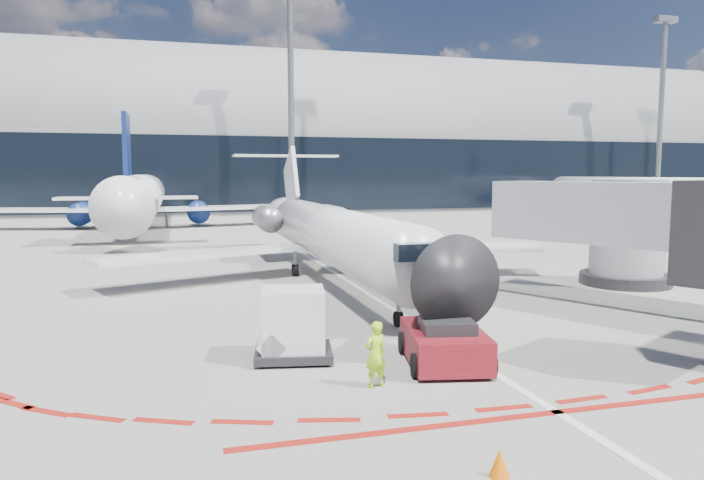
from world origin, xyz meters
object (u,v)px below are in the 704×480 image
object	(u,v)px
regional_jet	(329,232)
uld_container	(293,325)
pushback_tug	(445,344)
ramp_worker	(375,354)

from	to	relation	value
regional_jet	uld_container	bearing A→B (deg)	-107.82
regional_jet	uld_container	size ratio (longest dim) A/B	11.48
pushback_tug	ramp_worker	bearing A→B (deg)	-141.12
regional_jet	pushback_tug	bearing A→B (deg)	-90.91
pushback_tug	ramp_worker	distance (m)	2.62
regional_jet	pushback_tug	size ratio (longest dim) A/B	5.38
ramp_worker	uld_container	world-z (taller)	uld_container
pushback_tug	uld_container	distance (m)	4.12
ramp_worker	uld_container	xyz separation A→B (m)	(-1.47, 2.75, 0.16)
ramp_worker	uld_container	bearing A→B (deg)	-80.34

